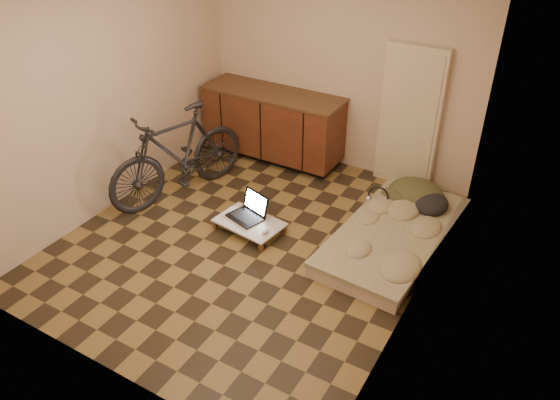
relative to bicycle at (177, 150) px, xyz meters
The scene contains 10 objects.
room_shell 1.43m from the bicycle, 15.89° to the right, with size 3.50×4.00×2.60m.
cabinets 1.44m from the bicycle, 71.71° to the left, with size 1.84×0.62×0.91m.
appliance_panel 2.69m from the bicycle, 36.63° to the left, with size 0.70×0.10×1.70m, color beige.
bicycle is the anchor object (origin of this frame).
futon 2.58m from the bicycle, ahead, with size 1.08×2.05×0.17m.
clothing_pile 2.76m from the bicycle, 22.35° to the left, with size 0.65×0.54×0.26m, color #3F4126, non-canonical shape.
headphones 2.31m from the bicycle, 19.11° to the left, with size 0.25×0.23×0.17m, color black, non-canonical shape.
lap_desk 1.22m from the bicycle, 11.26° to the right, with size 0.76×0.54×0.12m.
laptop 1.13m from the bicycle, ahead, with size 0.44×0.41×0.25m.
mouse 1.46m from the bicycle, 12.63° to the right, with size 0.06×0.10×0.04m, color silver.
Camera 1 is at (2.59, -3.83, 3.43)m, focal length 35.00 mm.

